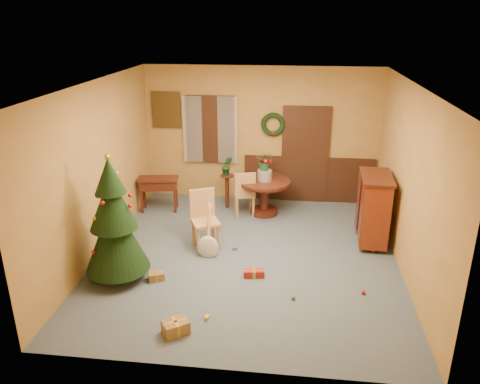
# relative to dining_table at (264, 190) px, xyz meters

# --- Properties ---
(room_envelope) EXTENTS (5.50, 5.50, 5.50)m
(room_envelope) POSITION_rel_dining_table_xyz_m (0.06, 0.83, 0.60)
(room_envelope) COLOR #3C4B57
(room_envelope) RESTS_ON ground
(dining_table) EXTENTS (1.06, 1.06, 0.73)m
(dining_table) POSITION_rel_dining_table_xyz_m (0.00, 0.00, 0.00)
(dining_table) COLOR black
(dining_table) RESTS_ON floor
(urn) EXTENTS (0.29, 0.29, 0.22)m
(urn) POSITION_rel_dining_table_xyz_m (0.00, -0.00, 0.33)
(urn) COLOR slate
(urn) RESTS_ON dining_table
(centerpiece_plant) EXTENTS (0.34, 0.30, 0.38)m
(centerpiece_plant) POSITION_rel_dining_table_xyz_m (-0.00, -0.00, 0.63)
(centerpiece_plant) COLOR #1E4C23
(centerpiece_plant) RESTS_ON urn
(chair_near) EXTENTS (0.59, 0.59, 1.03)m
(chair_near) POSITION_rel_dining_table_xyz_m (-0.95, -1.54, 0.04)
(chair_near) COLOR #A16C40
(chair_near) RESTS_ON floor
(chair_far) EXTENTS (0.51, 0.51, 0.95)m
(chair_far) POSITION_rel_dining_table_xyz_m (-0.40, -0.14, 0.00)
(chair_far) COLOR #A16C40
(chair_far) RESTS_ON floor
(guitar) EXTENTS (0.48, 0.63, 0.86)m
(guitar) POSITION_rel_dining_table_xyz_m (-0.82, -1.97, -0.07)
(guitar) COLOR beige
(guitar) RESTS_ON floor
(plant_stand) EXTENTS (0.28, 0.28, 0.73)m
(plant_stand) POSITION_rel_dining_table_xyz_m (-0.80, 0.23, -0.06)
(plant_stand) COLOR black
(plant_stand) RESTS_ON floor
(stand_plant) EXTENTS (0.25, 0.22, 0.41)m
(stand_plant) POSITION_rel_dining_table_xyz_m (-0.80, 0.23, 0.42)
(stand_plant) COLOR #19471E
(stand_plant) RESTS_ON plant_stand
(christmas_tree) EXTENTS (0.98, 0.98, 2.02)m
(christmas_tree) POSITION_rel_dining_table_xyz_m (-2.07, -2.81, 0.45)
(christmas_tree) COLOR #382111
(christmas_tree) RESTS_ON floor
(writing_desk) EXTENTS (0.86, 0.51, 0.72)m
(writing_desk) POSITION_rel_dining_table_xyz_m (-2.20, -0.08, 0.03)
(writing_desk) COLOR black
(writing_desk) RESTS_ON floor
(sideboard) EXTENTS (0.57, 1.02, 1.28)m
(sideboard) POSITION_rel_dining_table_xyz_m (2.00, -1.09, 0.17)
(sideboard) COLOR #58130A
(sideboard) RESTS_ON floor
(gift_a) EXTENTS (0.40, 0.38, 0.18)m
(gift_a) POSITION_rel_dining_table_xyz_m (-0.86, -4.03, -0.42)
(gift_a) COLOR brown
(gift_a) RESTS_ON floor
(gift_b) EXTENTS (0.34, 0.34, 0.25)m
(gift_b) POSITION_rel_dining_table_xyz_m (-1.93, -2.50, -0.39)
(gift_b) COLOR maroon
(gift_b) RESTS_ON floor
(gift_c) EXTENTS (0.28, 0.25, 0.13)m
(gift_c) POSITION_rel_dining_table_xyz_m (-1.48, -2.80, -0.45)
(gift_c) COLOR brown
(gift_c) RESTS_ON floor
(gift_d) EXTENTS (0.34, 0.18, 0.12)m
(gift_d) POSITION_rel_dining_table_xyz_m (0.02, -2.52, -0.45)
(gift_d) COLOR maroon
(gift_d) RESTS_ON floor
(toy_a) EXTENTS (0.09, 0.08, 0.05)m
(toy_a) POSITION_rel_dining_table_xyz_m (-0.40, -1.67, -0.49)
(toy_a) COLOR #2759A9
(toy_a) RESTS_ON floor
(toy_b) EXTENTS (0.06, 0.06, 0.06)m
(toy_b) POSITION_rel_dining_table_xyz_m (0.65, -3.09, -0.48)
(toy_b) COLOR #227E24
(toy_b) RESTS_ON floor
(toy_c) EXTENTS (0.07, 0.09, 0.05)m
(toy_c) POSITION_rel_dining_table_xyz_m (-0.51, -3.69, -0.49)
(toy_c) COLOR gold
(toy_c) RESTS_ON floor
(toy_d) EXTENTS (0.06, 0.06, 0.06)m
(toy_d) POSITION_rel_dining_table_xyz_m (1.67, -2.82, -0.48)
(toy_d) COLOR red
(toy_d) RESTS_ON floor
(toy_e) EXTENTS (0.08, 0.06, 0.05)m
(toy_e) POSITION_rel_dining_table_xyz_m (-0.04, -2.57, -0.49)
(toy_e) COLOR gold
(toy_e) RESTS_ON floor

